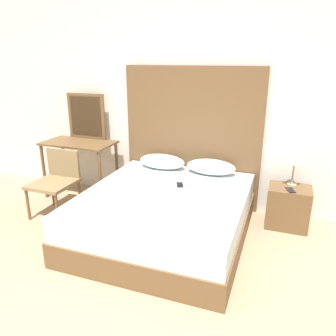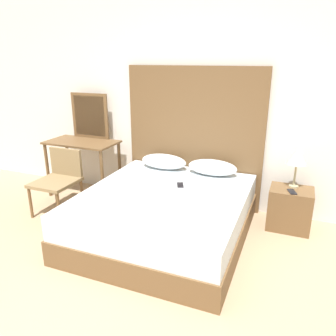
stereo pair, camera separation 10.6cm
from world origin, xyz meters
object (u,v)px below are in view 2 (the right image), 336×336
Objects in this scene: phone_on_bed at (180,185)px; phone_on_nightstand at (292,192)px; nightstand at (290,209)px; chair at (59,177)px; bed at (165,215)px; vanity_desk at (82,151)px; table_lamp at (297,157)px.

phone_on_bed is 1.00× the size of phone_on_nightstand.
nightstand is 0.61× the size of chair.
vanity_desk is (-1.51, 0.65, 0.40)m from bed.
phone_on_bed is 1.34m from table_lamp.
bed is at bearing -107.27° from phone_on_bed.
phone_on_nightstand reaches higher than nightstand.
nightstand is 2.96× the size of phone_on_nightstand.
chair reaches higher than bed.
chair is at bearing 176.07° from bed.
nightstand is 0.50× the size of vanity_desk.
bed is 2.40× the size of chair.
nightstand is 1.04× the size of table_lamp.
table_lamp is (1.19, 0.52, 0.32)m from phone_on_bed.
bed is 1.50m from chair.
phone_on_bed is 1.29m from nightstand.
phone_on_nightstand is 2.79m from vanity_desk.
vanity_desk is (-2.78, 0.04, 0.17)m from phone_on_nightstand.
vanity_desk reaches higher than bed.
table_lamp is (1.27, 0.78, 0.59)m from bed.
nightstand is at bearing 29.26° from bed.
table_lamp reaches higher than bed.
phone_on_bed reaches higher than phone_on_nightstand.
table_lamp is 0.39m from phone_on_nightstand.
bed reaches higher than nightstand.
table_lamp reaches higher than chair.
phone_on_bed reaches higher than bed.
phone_on_nightstand is at bearing -93.02° from table_lamp.
phone_on_nightstand is (-0.01, -0.17, -0.36)m from table_lamp.
chair is (0.03, -0.55, -0.19)m from vanity_desk.
bed is 11.60× the size of phone_on_nightstand.
phone_on_bed is 0.21× the size of chair.
phone_on_nightstand is at bearing -88.79° from nightstand.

